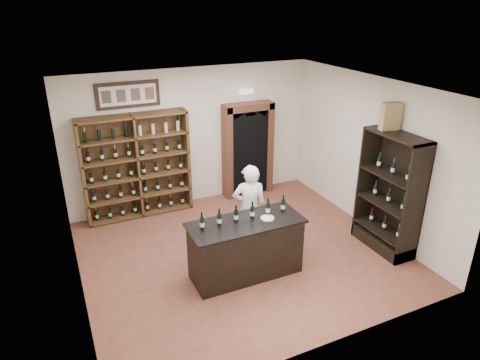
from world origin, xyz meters
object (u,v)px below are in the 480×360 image
(side_cabinet, at_px, (388,210))
(shopkeeper, at_px, (250,209))
(tasting_counter, at_px, (246,249))
(wine_crate, at_px, (391,116))
(wine_shelf, at_px, (137,166))
(counter_bottle_0, at_px, (202,223))

(side_cabinet, height_order, shopkeeper, side_cabinet)
(tasting_counter, relative_size, shopkeeper, 1.13)
(wine_crate, bearing_deg, side_cabinet, -77.37)
(side_cabinet, distance_m, shopkeeper, 2.53)
(tasting_counter, bearing_deg, side_cabinet, -6.28)
(side_cabinet, xyz_separation_m, shopkeeper, (-2.33, 0.98, 0.08))
(wine_shelf, xyz_separation_m, shopkeeper, (1.50, -2.26, -0.26))
(wine_shelf, distance_m, counter_bottle_0, 2.90)
(side_cabinet, bearing_deg, wine_crate, 91.68)
(wine_shelf, bearing_deg, counter_bottle_0, -82.46)
(counter_bottle_0, xyz_separation_m, wine_crate, (3.44, -0.10, 1.33))
(wine_crate, bearing_deg, shopkeeper, 173.82)
(tasting_counter, bearing_deg, wine_crate, -0.83)
(wine_shelf, relative_size, side_cabinet, 1.00)
(wine_shelf, distance_m, wine_crate, 5.02)
(tasting_counter, height_order, side_cabinet, side_cabinet)
(side_cabinet, bearing_deg, counter_bottle_0, 174.01)
(shopkeeper, xyz_separation_m, wine_crate, (2.32, -0.72, 1.61))
(wine_shelf, height_order, side_cabinet, same)
(wine_shelf, height_order, shopkeeper, wine_shelf)
(counter_bottle_0, distance_m, shopkeeper, 1.30)
(wine_shelf, bearing_deg, wine_crate, -37.91)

